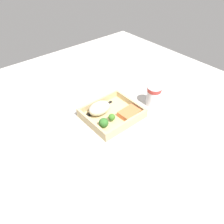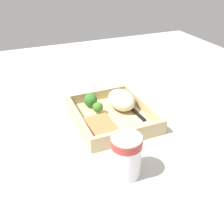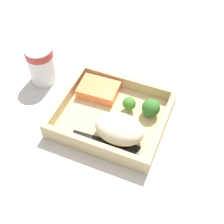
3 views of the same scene
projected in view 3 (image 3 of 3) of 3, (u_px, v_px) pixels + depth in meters
The scene contains 10 objects.
ground_plane at pixel (112, 122), 73.74cm from camera, with size 160.00×160.00×2.00cm, color #B9B4AD.
takeout_tray at pixel (112, 118), 72.51cm from camera, with size 24.67×21.43×1.20cm, color tan.
tray_rim at pixel (112, 112), 70.84cm from camera, with size 24.67×21.43×3.11cm.
salmon_fillet at pixel (99, 90), 75.73cm from camera, with size 9.42×6.74×2.42cm, color #F57844.
mashed_potatoes at pixel (119, 129), 66.32cm from camera, with size 10.91×7.68×5.50cm, color beige.
broccoli_floret_1 at pixel (151, 108), 70.70cm from camera, with size 4.21×4.21×4.39cm.
broccoli_floret_2 at pixel (129, 104), 71.62cm from camera, with size 3.12×3.12×3.79cm.
fork at pixel (110, 143), 67.12cm from camera, with size 15.87×2.54×0.44cm.
paper_cup at pixel (41, 63), 77.15cm from camera, with size 6.78×6.78×10.06cm.
receipt_slip at pixel (68, 221), 57.62cm from camera, with size 8.25×14.18×0.24cm, color white.
Camera 3 is at (17.12, -41.59, 57.49)cm, focal length 50.00 mm.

